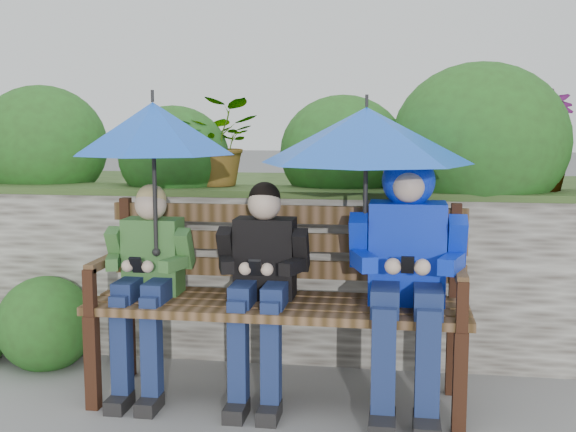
% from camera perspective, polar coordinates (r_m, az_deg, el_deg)
% --- Properties ---
extents(ground, '(60.00, 60.00, 0.00)m').
position_cam_1_polar(ground, '(3.84, -0.24, -14.39)').
color(ground, gray).
rests_on(ground, ground).
extents(garden_backdrop, '(8.00, 2.88, 1.82)m').
position_cam_1_polar(garden_backdrop, '(5.20, 2.27, -1.26)').
color(garden_backdrop, '#534B44').
rests_on(garden_backdrop, ground).
extents(park_bench, '(1.92, 0.56, 1.01)m').
position_cam_1_polar(park_bench, '(3.75, -0.63, -5.70)').
color(park_bench, '#311A0F').
rests_on(park_bench, ground).
extents(boy_left, '(0.44, 0.51, 1.11)m').
position_cam_1_polar(boy_left, '(3.83, -11.04, -4.60)').
color(boy_left, '#38672C').
rests_on(boy_left, ground).
extents(boy_middle, '(0.46, 0.53, 1.13)m').
position_cam_1_polar(boy_middle, '(3.67, -2.09, -4.86)').
color(boy_middle, black).
rests_on(boy_middle, ground).
extents(boy_right, '(0.57, 0.69, 1.27)m').
position_cam_1_polar(boy_right, '(3.58, 9.39, -3.49)').
color(boy_right, '#0004BA').
rests_on(boy_right, ground).
extents(umbrella_left, '(0.84, 0.84, 0.85)m').
position_cam_1_polar(umbrella_left, '(3.72, -10.61, 6.82)').
color(umbrella_left, blue).
rests_on(umbrella_left, ground).
extents(umbrella_right, '(1.04, 1.04, 0.80)m').
position_cam_1_polar(umbrella_right, '(3.55, 6.20, 6.35)').
color(umbrella_right, blue).
rests_on(umbrella_right, ground).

